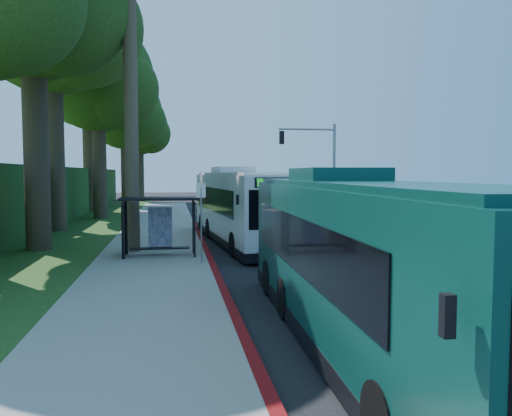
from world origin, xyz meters
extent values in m
plane|color=black|center=(0.00, 0.00, 0.00)|extent=(140.00, 140.00, 0.00)
cube|color=gray|center=(-7.30, 0.00, 0.06)|extent=(4.50, 70.00, 0.12)
cube|color=maroon|center=(-5.00, -4.00, 0.07)|extent=(0.25, 30.00, 0.13)
cube|color=#234719|center=(-13.00, 5.00, 0.03)|extent=(8.00, 70.00, 0.06)
cube|color=black|center=(-7.00, -3.00, 2.50)|extent=(3.20, 1.50, 0.10)
cube|color=black|center=(-8.45, -3.00, 1.20)|extent=(0.06, 1.30, 2.20)
cube|color=navy|center=(-7.00, -2.30, 1.25)|extent=(1.00, 0.12, 1.70)
cube|color=black|center=(-7.00, -3.10, 0.45)|extent=(2.40, 0.40, 0.06)
cube|color=black|center=(-8.40, -2.40, 1.20)|extent=(0.08, 0.08, 2.40)
cube|color=black|center=(-5.60, -2.40, 1.20)|extent=(0.08, 0.08, 2.40)
cube|color=black|center=(-8.40, -3.60, 1.20)|extent=(0.08, 0.08, 2.40)
cube|color=black|center=(-5.60, -3.60, 1.20)|extent=(0.08, 0.08, 2.40)
cylinder|color=gray|center=(-5.40, -5.00, 1.50)|extent=(0.06, 0.06, 3.00)
cube|color=white|center=(-5.40, -5.00, 2.90)|extent=(0.35, 0.04, 0.55)
cylinder|color=gray|center=(4.80, 10.00, 3.50)|extent=(0.20, 0.20, 7.00)
cylinder|color=gray|center=(2.80, 10.00, 6.60)|extent=(4.00, 0.14, 0.14)
cube|color=black|center=(1.00, 10.00, 6.00)|extent=(0.30, 0.30, 0.90)
cube|color=black|center=(4.55, 10.00, 2.60)|extent=(0.25, 0.25, 0.35)
cylinder|color=#4C3F2D|center=(-8.20, -1.50, 6.50)|extent=(0.60, 0.60, 13.00)
cylinder|color=#382B1E|center=(-12.50, 0.00, 5.25)|extent=(1.10, 1.10, 10.50)
sphere|color=#1E3C10|center=(-10.90, -1.20, 10.50)|extent=(5.60, 5.60, 5.60)
sphere|color=#1E3C10|center=(-13.90, 1.40, 10.80)|extent=(5.20, 5.20, 5.20)
cylinder|color=#382B1E|center=(-13.50, 8.00, 5.95)|extent=(1.18, 1.18, 11.90)
sphere|color=#1E3C10|center=(-13.50, 8.00, 13.26)|extent=(10.00, 10.00, 10.00)
sphere|color=#1E3C10|center=(-11.50, 6.50, 11.90)|extent=(7.00, 7.00, 7.00)
sphere|color=#1E3C10|center=(-15.25, 9.75, 12.24)|extent=(6.50, 6.50, 6.50)
cylinder|color=#382B1E|center=(-12.00, 16.00, 4.90)|extent=(1.06, 1.06, 9.80)
sphere|color=#1E3C10|center=(-12.00, 16.00, 10.92)|extent=(8.40, 8.40, 8.40)
sphere|color=#1E3C10|center=(-10.32, 14.74, 9.80)|extent=(5.88, 5.88, 5.88)
sphere|color=#1E3C10|center=(-13.47, 17.47, 10.08)|extent=(5.46, 5.46, 5.46)
cylinder|color=#382B1E|center=(-14.00, 24.00, 5.60)|extent=(1.14, 1.14, 11.20)
sphere|color=#1E3C10|center=(-14.00, 24.00, 12.48)|extent=(9.60, 9.60, 9.60)
sphere|color=#1E3C10|center=(-12.08, 22.56, 11.20)|extent=(6.72, 6.72, 6.72)
sphere|color=#1E3C10|center=(-15.68, 25.68, 11.52)|extent=(6.24, 6.24, 6.24)
cylinder|color=#382B1E|center=(-11.50, 32.00, 4.55)|extent=(1.02, 1.02, 9.10)
sphere|color=#1E3C10|center=(-11.50, 32.00, 10.14)|extent=(8.00, 8.00, 8.00)
sphere|color=#1E3C10|center=(-9.90, 30.80, 9.10)|extent=(5.60, 5.60, 5.60)
sphere|color=#1E3C10|center=(-12.90, 33.40, 9.36)|extent=(5.20, 5.20, 5.20)
cylinder|color=#382B1E|center=(-10.50, 40.00, 4.20)|extent=(0.98, 0.98, 8.40)
sphere|color=#1E3C10|center=(-10.50, 40.00, 9.36)|extent=(7.00, 7.00, 7.00)
sphere|color=#1E3C10|center=(-9.10, 38.95, 8.40)|extent=(4.90, 4.90, 4.90)
sphere|color=#1E3C10|center=(-11.72, 41.23, 8.64)|extent=(4.55, 4.55, 4.55)
cube|color=silver|center=(-3.02, 1.11, 1.92)|extent=(3.92, 13.18, 3.08)
cube|color=black|center=(-3.02, 1.11, 0.32)|extent=(3.95, 13.25, 0.38)
cube|color=black|center=(-3.07, 1.65, 2.22)|extent=(3.72, 10.34, 1.19)
cube|color=black|center=(-2.44, -5.30, 2.16)|extent=(2.43, 0.35, 1.52)
cube|color=black|center=(-3.60, 7.53, 2.27)|extent=(2.21, 0.33, 1.08)
cube|color=#19E533|center=(-2.44, -5.31, 3.19)|extent=(1.80, 0.27, 0.30)
cube|color=silver|center=(-3.02, 1.11, 3.52)|extent=(3.64, 12.52, 0.13)
cube|color=silver|center=(-3.21, 3.27, 3.70)|extent=(2.17, 2.87, 0.38)
cylinder|color=black|center=(-3.89, -3.14, 0.54)|extent=(0.42, 1.11, 1.08)
cylinder|color=black|center=(-1.40, -2.91, 0.54)|extent=(0.42, 1.11, 1.08)
cylinder|color=black|center=(-4.71, 5.92, 0.54)|extent=(0.42, 1.11, 1.08)
cylinder|color=black|center=(-2.22, 6.14, 0.54)|extent=(0.42, 1.11, 1.08)
cube|color=#093630|center=(-2.62, -14.47, 1.81)|extent=(2.93, 12.32, 2.91)
cube|color=black|center=(-2.62, -14.47, 0.31)|extent=(2.96, 12.38, 0.36)
cube|color=black|center=(-2.61, -13.96, 2.09)|extent=(2.92, 9.62, 1.12)
cube|color=black|center=(-2.46, -8.40, 2.14)|extent=(2.09, 0.18, 1.02)
cube|color=#093630|center=(-2.62, -14.47, 3.32)|extent=(2.71, 11.70, 0.12)
cube|color=#093630|center=(-2.57, -12.43, 3.49)|extent=(1.89, 2.60, 0.36)
cylinder|color=black|center=(-3.68, -9.78, 0.51)|extent=(0.33, 1.03, 1.02)
cylinder|color=black|center=(-1.32, -9.85, 0.51)|extent=(0.33, 1.03, 1.02)
imported|color=white|center=(0.76, 9.30, 0.78)|extent=(4.17, 6.11, 1.55)
camera|label=1|loc=(-6.44, -23.88, 3.55)|focal=35.00mm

